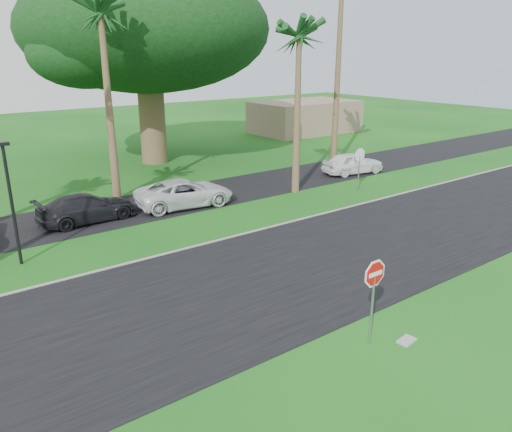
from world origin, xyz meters
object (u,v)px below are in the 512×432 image
object	(u,v)px
stop_sign_far	(359,161)
car_minivan	(185,193)
car_pickup	(353,163)
stop_sign_near	(374,285)
car_dark	(87,208)

from	to	relation	value
stop_sign_far	car_minivan	bearing A→B (deg)	-19.16
car_minivan	car_pickup	distance (m)	12.29
stop_sign_near	stop_sign_far	bearing A→B (deg)	43.73
car_dark	car_pickup	bearing A→B (deg)	-95.80
stop_sign_near	car_minivan	distance (m)	14.46
car_dark	car_minivan	xyz separation A→B (m)	(4.89, -0.58, 0.03)
stop_sign_far	car_minivan	size ratio (longest dim) A/B	0.52
stop_sign_near	car_dark	world-z (taller)	stop_sign_near
car_minivan	car_pickup	xyz separation A→B (m)	(12.29, -0.18, -0.00)
car_minivan	car_dark	bearing A→B (deg)	90.61
car_dark	stop_sign_near	bearing A→B (deg)	-172.57
stop_sign_near	car_dark	distance (m)	15.16
stop_sign_far	car_minivan	world-z (taller)	stop_sign_far
stop_sign_far	car_pickup	xyz separation A→B (m)	(2.86, 3.10, -1.08)
stop_sign_far	stop_sign_near	bearing A→B (deg)	43.73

